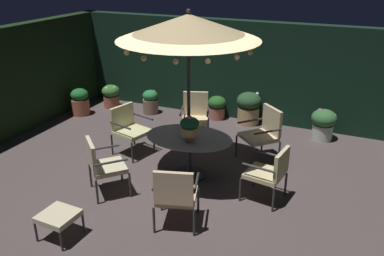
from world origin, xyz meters
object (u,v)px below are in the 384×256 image
Objects in this scene: patio_dining_table at (189,145)px; patio_chair_northeast at (270,171)px; patio_umbrella at (188,27)px; patio_chair_north at (175,193)px; potted_plant_right_far at (80,102)px; potted_plant_left_near at (323,123)px; patio_chair_south at (129,126)px; potted_plant_back_center at (217,107)px; potted_plant_back_left at (249,107)px; centerpiece_planter at (190,126)px; ottoman_footrest at (58,217)px; patio_chair_southeast at (195,115)px; potted_plant_right_near at (111,95)px; patio_chair_southwest at (102,163)px; potted_plant_back_right at (150,101)px; patio_chair_east at (264,131)px.

patio_dining_table is 1.69× the size of patio_chair_northeast.
patio_umbrella reaches higher than patio_chair_north.
patio_chair_north reaches higher than potted_plant_right_far.
patio_chair_south is at bearing -147.30° from potted_plant_left_near.
potted_plant_back_center is 0.79m from potted_plant_back_left.
centerpiece_planter reaches higher than ottoman_footrest.
patio_chair_southeast is (-0.95, 2.88, 0.02)m from patio_chair_north.
potted_plant_back_left is (1.72, 2.42, -0.15)m from patio_chair_south.
potted_plant_right_near is at bearing 143.26° from patio_umbrella.
patio_chair_southeast is 1.54× the size of potted_plant_left_near.
potted_plant_right_near is (-3.76, 3.92, -0.24)m from patio_chair_north.
centerpiece_planter is 1.53m from patio_chair_southwest.
patio_chair_south is at bearing 165.32° from patio_dining_table.
centerpiece_planter is 2.45m from ottoman_footrest.
patio_chair_northeast reaches higher than patio_dining_table.
patio_chair_southeast is at bearing -119.17° from potted_plant_back_left.
patio_chair_southwest reaches higher than potted_plant_back_right.
patio_chair_southwest is at bearing -57.42° from potted_plant_right_near.
patio_chair_south reaches higher than patio_dining_table.
potted_plant_right_near reaches higher than ottoman_footrest.
patio_chair_north is 1.48× the size of potted_plant_left_near.
patio_chair_southeast is (-1.54, 0.32, -0.02)m from patio_chair_east.
patio_umbrella is 4.37× the size of potted_plant_right_far.
potted_plant_back_center reaches higher than ottoman_footrest.
patio_chair_northeast is 0.95× the size of patio_chair_southwest.
patio_chair_east is 2.60m from patio_chair_south.
ottoman_footrest is 4.95m from potted_plant_back_right.
potted_plant_back_right is (-3.66, 2.71, -0.23)m from patio_chair_northeast.
patio_dining_table reaches higher than potted_plant_back_center.
patio_umbrella is 2.78× the size of patio_chair_east.
patio_dining_table is 4.14m from potted_plant_right_near.
ottoman_footrest is (-1.01, -2.13, -0.69)m from centerpiece_planter.
patio_chair_southwest is at bearing -72.44° from potted_plant_back_right.
patio_chair_northeast is at bearing -11.62° from patio_chair_south.
patio_chair_southeast is (-1.99, 1.66, 0.05)m from patio_chair_northeast.
patio_chair_south reaches higher than patio_chair_northeast.
patio_chair_southeast reaches higher than patio_chair_southwest.
patio_chair_north is 4.31m from potted_plant_left_near.
patio_chair_northeast reaches higher than ottoman_footrest.
patio_chair_northeast is 1.54× the size of potted_plant_right_near.
patio_chair_south is (-1.46, 0.38, -2.05)m from patio_umbrella.
patio_chair_southeast is 3.01m from potted_plant_right_near.
potted_plant_back_right is (-4.13, -0.09, -0.06)m from potted_plant_left_near.
potted_plant_right_far is 1.72m from potted_plant_back_right.
potted_plant_back_right is (-0.70, 2.11, -0.25)m from patio_chair_south.
potted_plant_back_center is at bearing 85.56° from ottoman_footrest.
centerpiece_planter is 0.77× the size of potted_plant_right_near.
patio_dining_table is 0.54× the size of patio_umbrella.
ottoman_footrest is 5.34m from potted_plant_right_near.
potted_plant_left_near is (0.47, 2.81, -0.17)m from patio_chair_northeast.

